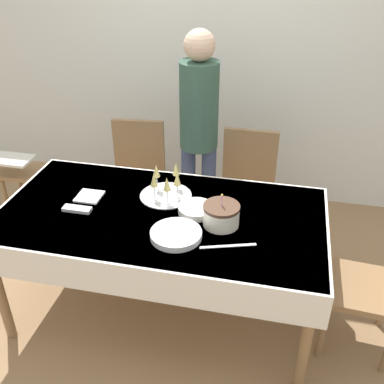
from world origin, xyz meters
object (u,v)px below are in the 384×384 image
Objects in this scene: plate_stack_main at (176,234)px; birthday_cake at (221,215)px; high_chair at (21,179)px; plate_stack_dessert at (196,210)px; dining_chair_far_left at (138,177)px; dining_chair_right_end at (381,279)px; champagne_tray at (166,185)px; dining_chair_far_right at (246,189)px; person_standing at (199,122)px.

birthday_cake is at bearing 37.89° from plate_stack_main.
plate_stack_dessert is at bearing -20.95° from high_chair.
dining_chair_far_left reaches higher than high_chair.
champagne_tray is at bearing 171.26° from dining_chair_right_end.
plate_stack_main is (-0.28, -1.02, 0.28)m from dining_chair_far_right.
plate_stack_main is 1.32× the size of plate_stack_dessert.
dining_chair_far_right is at bearing 74.83° from plate_stack_main.
dining_chair_far_right is 0.92m from birthday_cake.
birthday_cake is at bearing -177.90° from dining_chair_right_end.
dining_chair_right_end is at bearing 10.15° from plate_stack_main.
birthday_cake is (0.79, -0.86, 0.32)m from dining_chair_far_left.
champagne_tray reaches higher than dining_chair_far_left.
dining_chair_far_right reaches higher than plate_stack_dessert.
dining_chair_far_left is at bearing 154.26° from dining_chair_right_end.
birthday_cake reaches higher than dining_chair_far_right.
dining_chair_right_end is at bearing -8.74° from champagne_tray.
plate_stack_dessert is at bearing -50.55° from dining_chair_far_left.
birthday_cake is 0.28m from plate_stack_main.
dining_chair_right_end is 1.11m from plate_stack_dessert.
plate_stack_main is (-0.22, -0.17, -0.05)m from birthday_cake.
champagne_tray is 1.52× the size of plate_stack_dessert.
plate_stack_main is 1.13m from person_standing.
champagne_tray reaches higher than dining_chair_right_end.
high_chair is at bearing 166.17° from dining_chair_right_end.
dining_chair_far_right is at bearing -11.83° from person_standing.
birthday_cake is 0.97× the size of plate_stack_dessert.
dining_chair_far_left is 3.39× the size of plate_stack_main.
champagne_tray is 0.20× the size of person_standing.
plate_stack_dessert is (-0.22, -0.77, 0.28)m from dining_chair_far_right.
champagne_tray is 0.44m from plate_stack_main.
dining_chair_far_left is at bearing -170.26° from person_standing.
plate_stack_dessert is at bearing 77.63° from plate_stack_main.
person_standing is 2.31× the size of high_chair.
birthday_cake is at bearing -31.39° from champagne_tray.
dining_chair_far_right is 1.33× the size of high_chair.
dining_chair_far_right is 3.39× the size of plate_stack_main.
champagne_tray is 0.45× the size of high_chair.
plate_stack_dessert is 0.30× the size of high_chair.
dining_chair_right_end is 1.60m from person_standing.
dining_chair_far_right is (0.85, 0.00, 0.00)m from dining_chair_far_left.
person_standing is (-0.38, 0.08, 0.47)m from dining_chair_far_right.
champagne_tray is 0.72m from person_standing.
dining_chair_far_left reaches higher than plate_stack_main.
dining_chair_far_left is 1.00× the size of dining_chair_right_end.
birthday_cake reaches higher than dining_chair_far_left.
dining_chair_far_right is at bearing 73.91° from plate_stack_dessert.
dining_chair_right_end reaches higher than plate_stack_dessert.
champagne_tray is at bearing 148.61° from birthday_cake.
plate_stack_dessert is at bearing 177.15° from dining_chair_right_end.
dining_chair_far_left is 4.48× the size of plate_stack_dessert.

